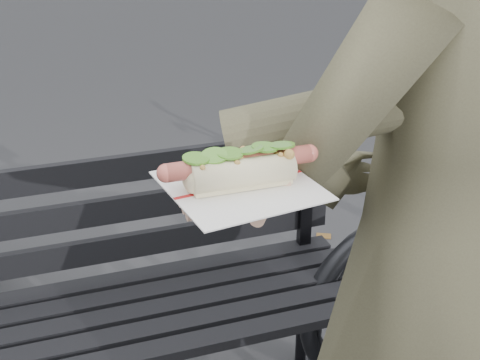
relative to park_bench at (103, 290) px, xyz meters
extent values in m
cylinder|color=black|center=(0.68, 0.10, -0.30)|extent=(0.04, 0.04, 0.45)
cube|color=black|center=(0.01, -0.25, -0.06)|extent=(1.50, 0.07, 0.03)
cube|color=black|center=(0.01, -0.16, -0.06)|extent=(1.50, 0.07, 0.03)
cube|color=black|center=(0.01, -0.07, -0.06)|extent=(1.50, 0.07, 0.03)
cube|color=black|center=(0.01, 0.02, -0.06)|extent=(1.50, 0.07, 0.03)
cube|color=black|center=(0.01, 0.11, -0.06)|extent=(1.50, 0.07, 0.03)
cube|color=black|center=(0.68, 0.12, 0.15)|extent=(0.04, 0.03, 0.42)
cube|color=black|center=(0.01, 0.14, 0.05)|extent=(1.50, 0.02, 0.08)
cube|color=black|center=(0.01, 0.14, 0.18)|extent=(1.50, 0.02, 0.08)
cube|color=black|center=(0.01, 0.14, 0.31)|extent=(1.50, 0.02, 0.08)
imported|color=#494531|center=(0.53, -0.77, 0.44)|extent=(0.79, 0.61, 1.92)
cylinder|color=#494531|center=(0.38, -0.78, 0.77)|extent=(0.51, 0.23, 0.19)
cylinder|color=#D8A384|center=(0.16, -0.87, 0.71)|extent=(0.09, 0.08, 0.07)
ellipsoid|color=#D8A384|center=(0.12, -0.88, 0.70)|extent=(0.10, 0.12, 0.03)
cylinder|color=#D8A384|center=(0.06, -0.91, 0.70)|extent=(0.06, 0.02, 0.02)
cylinder|color=#D8A384|center=(0.06, -0.89, 0.70)|extent=(0.06, 0.02, 0.02)
cylinder|color=#D8A384|center=(0.06, -0.87, 0.70)|extent=(0.06, 0.02, 0.02)
cylinder|color=#D8A384|center=(0.06, -0.85, 0.70)|extent=(0.06, 0.02, 0.02)
cylinder|color=#D8A384|center=(0.13, -0.93, 0.70)|extent=(0.04, 0.05, 0.02)
cube|color=white|center=(0.12, -0.88, 0.72)|extent=(0.21, 0.21, 0.00)
cube|color=#B21E1E|center=(0.12, -0.88, 0.72)|extent=(0.19, 0.03, 0.00)
cylinder|color=#CC5C4E|center=(0.12, -0.88, 0.75)|extent=(0.20, 0.02, 0.02)
sphere|color=#CC5C4E|center=(0.02, -0.88, 0.75)|extent=(0.02, 0.02, 0.02)
sphere|color=#CC5C4E|center=(0.22, -0.88, 0.75)|extent=(0.03, 0.02, 0.02)
sphere|color=#9E6B2D|center=(0.12, -0.88, 0.76)|extent=(0.01, 0.01, 0.01)
sphere|color=#9E6B2D|center=(0.11, -0.90, 0.76)|extent=(0.01, 0.01, 0.01)
sphere|color=#9E6B2D|center=(0.17, -0.87, 0.76)|extent=(0.01, 0.01, 0.01)
sphere|color=#9E6B2D|center=(0.08, -0.90, 0.75)|extent=(0.01, 0.01, 0.01)
sphere|color=#9E6B2D|center=(0.17, -0.89, 0.76)|extent=(0.01, 0.01, 0.01)
sphere|color=#9E6B2D|center=(0.08, -0.87, 0.75)|extent=(0.01, 0.01, 0.01)
sphere|color=#9E6B2D|center=(0.09, -0.88, 0.76)|extent=(0.01, 0.01, 0.01)
sphere|color=#9E6B2D|center=(0.10, -0.86, 0.75)|extent=(0.01, 0.01, 0.01)
sphere|color=#9E6B2D|center=(0.10, -0.87, 0.76)|extent=(0.01, 0.01, 0.01)
sphere|color=#9E6B2D|center=(0.17, -0.87, 0.75)|extent=(0.01, 0.01, 0.01)
sphere|color=#9E6B2D|center=(0.12, -0.87, 0.76)|extent=(0.01, 0.01, 0.01)
sphere|color=#9E6B2D|center=(0.06, -0.90, 0.76)|extent=(0.01, 0.01, 0.01)
sphere|color=#9E6B2D|center=(0.13, -0.86, 0.76)|extent=(0.01, 0.01, 0.01)
sphere|color=#9E6B2D|center=(0.15, -0.88, 0.76)|extent=(0.01, 0.01, 0.01)
sphere|color=#9E6B2D|center=(0.15, -0.88, 0.76)|extent=(0.01, 0.01, 0.01)
sphere|color=#9E6B2D|center=(0.14, -0.87, 0.76)|extent=(0.01, 0.01, 0.01)
sphere|color=#9E6B2D|center=(0.17, -0.89, 0.76)|extent=(0.01, 0.01, 0.01)
sphere|color=#9E6B2D|center=(0.08, -0.88, 0.76)|extent=(0.01, 0.01, 0.01)
sphere|color=#9E6B2D|center=(0.07, -0.89, 0.75)|extent=(0.01, 0.01, 0.01)
sphere|color=#9E6B2D|center=(0.13, -0.85, 0.76)|extent=(0.01, 0.01, 0.01)
sphere|color=#9E6B2D|center=(0.10, -0.89, 0.76)|extent=(0.01, 0.01, 0.01)
sphere|color=#9E6B2D|center=(0.13, -0.86, 0.76)|extent=(0.01, 0.01, 0.01)
sphere|color=#9E6B2D|center=(0.18, -0.90, 0.76)|extent=(0.01, 0.01, 0.01)
sphere|color=#9E6B2D|center=(0.09, -0.89, 0.76)|extent=(0.01, 0.01, 0.01)
cylinder|color=#4E9127|center=(0.06, -0.88, 0.77)|extent=(0.04, 0.04, 0.01)
cylinder|color=#4E9127|center=(0.08, -0.88, 0.77)|extent=(0.04, 0.04, 0.01)
cylinder|color=#4E9127|center=(0.10, -0.88, 0.77)|extent=(0.04, 0.04, 0.01)
cylinder|color=#4E9127|center=(0.13, -0.88, 0.77)|extent=(0.04, 0.04, 0.01)
cylinder|color=#4E9127|center=(0.15, -0.88, 0.77)|extent=(0.04, 0.04, 0.00)
cylinder|color=#4E9127|center=(0.18, -0.88, 0.77)|extent=(0.04, 0.04, 0.01)
cube|color=brown|center=(1.15, 0.88, -0.52)|extent=(0.08, 0.08, 0.00)
cube|color=brown|center=(0.41, 1.06, -0.52)|extent=(0.07, 0.09, 0.00)
cube|color=brown|center=(0.03, 0.39, -0.52)|extent=(0.05, 0.07, 0.00)
camera|label=1|loc=(-0.14, -1.64, 1.11)|focal=50.00mm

